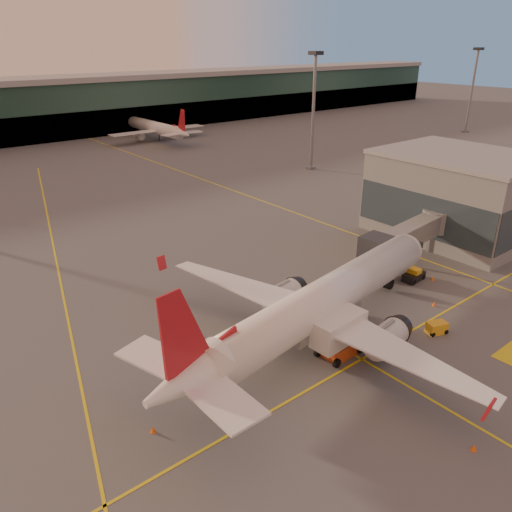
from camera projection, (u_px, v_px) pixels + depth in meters
ground at (370, 410)px, 40.95m from camera, size 600.00×600.00×0.00m
taxi_markings at (78, 261)px, 68.33m from camera, size 100.12×173.00×0.01m
gate_building at (457, 195)px, 75.45m from camera, size 18.40×22.40×12.60m
mast_east_near at (314, 103)px, 110.91m from camera, size 2.40×2.40×25.60m
mast_east_far at (473, 84)px, 157.16m from camera, size 2.40×2.40×25.60m
main_airplane at (318, 305)px, 48.89m from camera, size 40.52×36.69×12.25m
jet_bridge at (413, 234)px, 66.23m from camera, size 18.92×5.12×6.00m
catering_truck at (339, 334)px, 46.97m from camera, size 5.73×2.79×4.35m
gpu_cart at (437, 328)px, 51.43m from camera, size 2.36×1.86×1.21m
pushback_tug at (414, 275)px, 62.71m from camera, size 3.20×1.88×1.59m
cone_nose at (432, 278)px, 62.81m from camera, size 0.42×0.42×0.54m
cone_tail at (153, 430)px, 38.50m from camera, size 0.41×0.41×0.53m
cone_wing_right at (474, 448)px, 36.81m from camera, size 0.42×0.42×0.53m
cone_fwd at (434, 304)px, 56.78m from camera, size 0.42×0.42×0.53m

